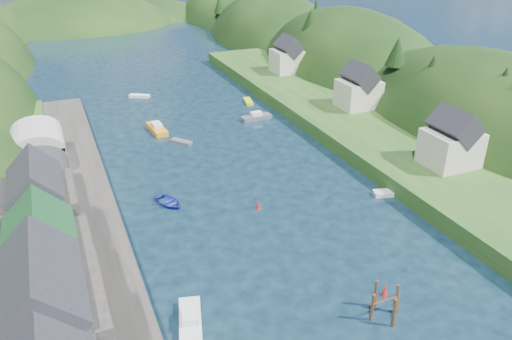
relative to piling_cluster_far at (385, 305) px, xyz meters
name	(u,v)px	position (x,y,z in m)	size (l,w,h in m)	color
ground	(206,138)	(-2.05, 47.70, -1.31)	(600.00, 600.00, 0.00)	black
hillside_right	(347,103)	(42.95, 72.70, -8.73)	(36.00, 245.56, 48.00)	black
far_hills	(111,50)	(-0.83, 171.70, -12.11)	(103.00, 68.00, 44.00)	black
hill_trees	(180,54)	(-1.68, 63.05, 9.74)	(90.59, 152.01, 12.02)	black
quay_left	(74,267)	(-26.05, 17.70, -0.31)	(12.00, 110.00, 2.00)	#2D2B28
quayside_buildings	(49,312)	(-28.05, 4.09, 5.78)	(8.00, 35.84, 12.90)	#2D2B28
boat_sheds	(39,161)	(-28.05, 36.70, 3.96)	(7.00, 21.00, 7.50)	#2D2D30
terrace_right	(363,131)	(22.95, 37.70, -0.11)	(16.00, 120.00, 2.40)	#234719
right_bank_cottages	(353,89)	(25.95, 46.03, 4.53)	(9.00, 59.24, 8.41)	beige
piling_cluster_far	(385,305)	(0.00, 0.00, 0.00)	(3.40, 3.15, 3.76)	#382314
channel_buoy_near	(385,291)	(1.88, 2.42, -0.83)	(0.70, 0.70, 1.10)	#AF130E
channel_buoy_far	(259,205)	(-2.95, 22.72, -0.83)	(0.70, 0.70, 1.10)	#AF130E
moored_boats	(240,238)	(-7.99, 16.48, -0.68)	(36.49, 95.46, 2.33)	#4E5259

